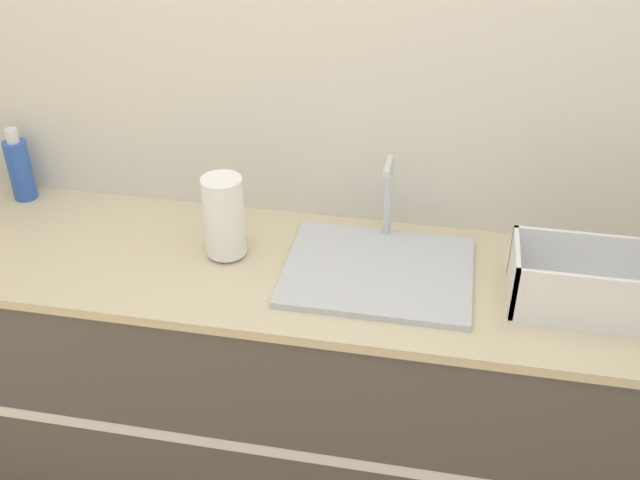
{
  "coord_description": "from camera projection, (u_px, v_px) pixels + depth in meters",
  "views": [
    {
      "loc": [
        0.44,
        -1.45,
        2.15
      ],
      "look_at": [
        0.11,
        0.27,
        1.01
      ],
      "focal_mm": 42.0,
      "sensor_mm": 36.0,
      "label": 1
    }
  ],
  "objects": [
    {
      "name": "sink",
      "position": [
        378.0,
        268.0,
        2.16
      ],
      "size": [
        0.54,
        0.43,
        0.29
      ],
      "color": "silver",
      "rests_on": "counter_cabinet"
    },
    {
      "name": "dish_rack",
      "position": [
        586.0,
        288.0,
        1.99
      ],
      "size": [
        0.4,
        0.22,
        0.17
      ],
      "color": "white",
      "rests_on": "counter_cabinet"
    },
    {
      "name": "paper_towel_roll",
      "position": [
        224.0,
        217.0,
        2.18
      ],
      "size": [
        0.12,
        0.12,
        0.26
      ],
      "color": "#4C4C51",
      "rests_on": "counter_cabinet"
    },
    {
      "name": "wall_back",
      "position": [
        307.0,
        93.0,
        2.25
      ],
      "size": [
        4.98,
        0.06,
        2.6
      ],
      "color": "beige",
      "rests_on": "ground_plane"
    },
    {
      "name": "counter_cabinet",
      "position": [
        289.0,
        377.0,
        2.44
      ],
      "size": [
        2.6,
        0.62,
        0.89
      ],
      "color": "#514C47",
      "rests_on": "ground_plane"
    },
    {
      "name": "bottle_blue",
      "position": [
        20.0,
        168.0,
        2.48
      ],
      "size": [
        0.08,
        0.08,
        0.25
      ],
      "color": "#2D56B7",
      "rests_on": "counter_cabinet"
    }
  ]
}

